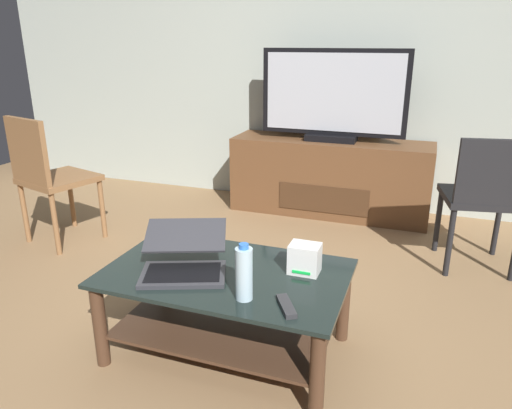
# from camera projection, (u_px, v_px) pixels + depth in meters

# --- Properties ---
(ground_plane) EXTENTS (7.68, 7.68, 0.00)m
(ground_plane) POSITION_uv_depth(u_px,v_px,m) (218.00, 344.00, 2.32)
(ground_plane) COLOR olive
(back_wall) EXTENTS (6.40, 0.12, 2.80)m
(back_wall) POSITION_uv_depth(u_px,v_px,m) (331.00, 39.00, 3.96)
(back_wall) COLOR #A8B2A8
(back_wall) RESTS_ON ground
(coffee_table) EXTENTS (1.08, 0.66, 0.41)m
(coffee_table) POSITION_uv_depth(u_px,v_px,m) (226.00, 297.00, 2.18)
(coffee_table) COLOR black
(coffee_table) RESTS_ON ground
(media_cabinet) EXTENTS (1.62, 0.46, 0.62)m
(media_cabinet) POSITION_uv_depth(u_px,v_px,m) (330.00, 177.00, 4.00)
(media_cabinet) COLOR brown
(media_cabinet) RESTS_ON ground
(television) EXTENTS (1.15, 0.20, 0.71)m
(television) POSITION_uv_depth(u_px,v_px,m) (333.00, 97.00, 3.77)
(television) COLOR black
(television) RESTS_ON media_cabinet
(dining_chair) EXTENTS (0.51, 0.51, 0.87)m
(dining_chair) POSITION_uv_depth(u_px,v_px,m) (485.00, 195.00, 2.91)
(dining_chair) COLOR black
(dining_chair) RESTS_ON ground
(side_chair) EXTENTS (0.54, 0.54, 0.91)m
(side_chair) POSITION_uv_depth(u_px,v_px,m) (48.00, 173.00, 3.31)
(side_chair) COLOR brown
(side_chair) RESTS_ON ground
(laptop) EXTENTS (0.48, 0.50, 0.17)m
(laptop) POSITION_uv_depth(u_px,v_px,m) (184.00, 258.00, 2.13)
(laptop) COLOR #333338
(laptop) RESTS_ON coffee_table
(router_box) EXTENTS (0.13, 0.11, 0.13)m
(router_box) POSITION_uv_depth(u_px,v_px,m) (305.00, 259.00, 2.11)
(router_box) COLOR white
(router_box) RESTS_ON coffee_table
(water_bottle_near) EXTENTS (0.07, 0.07, 0.24)m
(water_bottle_near) POSITION_uv_depth(u_px,v_px,m) (244.00, 273.00, 1.88)
(water_bottle_near) COLOR silver
(water_bottle_near) RESTS_ON coffee_table
(cell_phone) EXTENTS (0.08, 0.14, 0.01)m
(cell_phone) POSITION_uv_depth(u_px,v_px,m) (200.00, 244.00, 2.42)
(cell_phone) COLOR black
(cell_phone) RESTS_ON coffee_table
(tv_remote) EXTENTS (0.12, 0.16, 0.02)m
(tv_remote) POSITION_uv_depth(u_px,v_px,m) (286.00, 306.00, 1.84)
(tv_remote) COLOR #2D2D30
(tv_remote) RESTS_ON coffee_table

